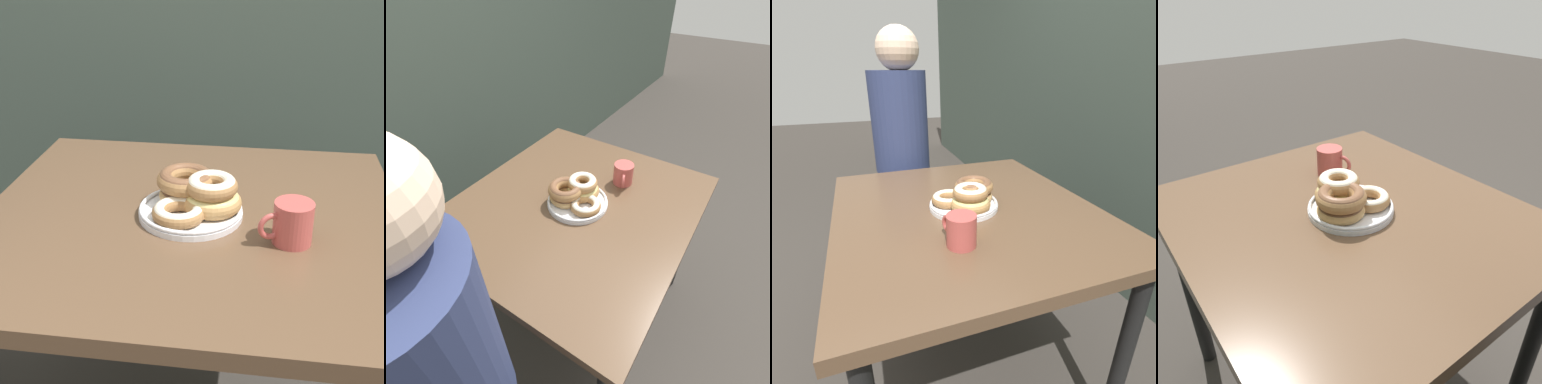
% 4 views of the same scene
% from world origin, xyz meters
% --- Properties ---
extents(dining_table, '(0.97, 0.88, 0.76)m').
position_xyz_m(dining_table, '(0.00, 0.11, 0.67)').
color(dining_table, brown).
rests_on(dining_table, ground_plane).
extents(donut_plate, '(0.26, 0.25, 0.10)m').
position_xyz_m(donut_plate, '(0.01, 0.12, 0.80)').
color(donut_plate, white).
rests_on(donut_plate, dining_table).
extents(coffee_mug, '(0.12, 0.08, 0.09)m').
position_xyz_m(coffee_mug, '(0.22, 0.02, 0.80)').
color(coffee_mug, '#B74C47').
rests_on(coffee_mug, dining_table).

